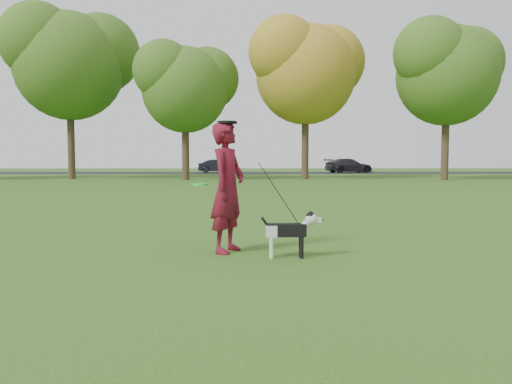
{
  "coord_description": "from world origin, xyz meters",
  "views": [
    {
      "loc": [
        0.06,
        -7.47,
        1.49
      ],
      "look_at": [
        0.19,
        0.27,
        0.95
      ],
      "focal_mm": 35.0,
      "sensor_mm": 36.0,
      "label": 1
    }
  ],
  "objects_px": {
    "man": "(228,187)",
    "dog": "(291,229)",
    "car_mid": "(218,166)",
    "car_right": "(349,166)"
  },
  "relations": [
    {
      "from": "car_mid",
      "to": "car_right",
      "type": "relative_size",
      "value": 0.82
    },
    {
      "from": "dog",
      "to": "car_right",
      "type": "xyz_separation_m",
      "value": [
        9.06,
        40.16,
        0.26
      ]
    },
    {
      "from": "man",
      "to": "car_mid",
      "type": "height_order",
      "value": "man"
    },
    {
      "from": "man",
      "to": "dog",
      "type": "distance_m",
      "value": 1.21
    },
    {
      "from": "car_right",
      "to": "man",
      "type": "bearing_deg",
      "value": 149.88
    },
    {
      "from": "car_mid",
      "to": "car_right",
      "type": "xyz_separation_m",
      "value": [
        12.51,
        0.0,
        0.04
      ]
    },
    {
      "from": "man",
      "to": "dog",
      "type": "height_order",
      "value": "man"
    },
    {
      "from": "man",
      "to": "car_mid",
      "type": "relative_size",
      "value": 0.54
    },
    {
      "from": "man",
      "to": "dog",
      "type": "xyz_separation_m",
      "value": [
        0.96,
        -0.46,
        -0.59
      ]
    },
    {
      "from": "car_mid",
      "to": "man",
      "type": "bearing_deg",
      "value": 176.82
    }
  ]
}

